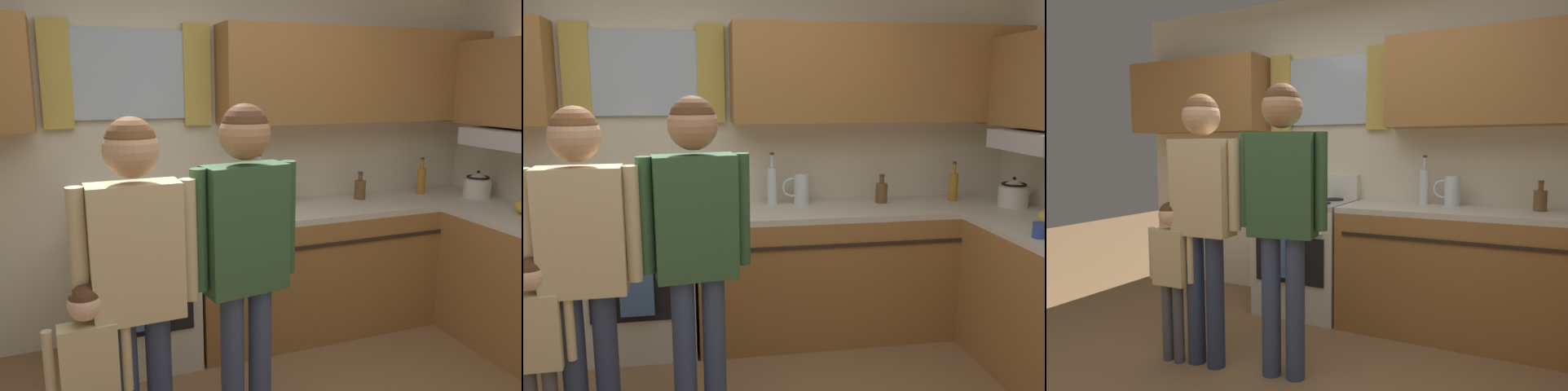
# 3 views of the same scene
# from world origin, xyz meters

# --- Properties ---
(back_wall_unit) EXTENTS (4.60, 0.42, 2.60)m
(back_wall_unit) POSITION_xyz_m (0.04, 1.82, 1.49)
(back_wall_unit) COLOR beige
(back_wall_unit) RESTS_ON ground
(stove_oven) EXTENTS (0.69, 0.67, 1.10)m
(stove_oven) POSITION_xyz_m (-0.41, 1.54, 0.47)
(stove_oven) COLOR silver
(stove_oven) RESTS_ON ground
(bottle_tall_clear) EXTENTS (0.07, 0.07, 0.37)m
(bottle_tall_clear) POSITION_xyz_m (0.49, 1.71, 1.04)
(bottle_tall_clear) COLOR silver
(bottle_tall_clear) RESTS_ON kitchen_counter_run
(bottle_squat_brown) EXTENTS (0.08, 0.08, 0.21)m
(bottle_squat_brown) POSITION_xyz_m (1.27, 1.65, 0.98)
(bottle_squat_brown) COLOR brown
(bottle_squat_brown) RESTS_ON kitchen_counter_run
(water_pitcher) EXTENTS (0.19, 0.11, 0.22)m
(water_pitcher) POSITION_xyz_m (0.69, 1.69, 1.01)
(water_pitcher) COLOR silver
(water_pitcher) RESTS_ON kitchen_counter_run
(adult_holding_child) EXTENTS (0.51, 0.22, 1.63)m
(adult_holding_child) POSITION_xyz_m (-0.54, 0.40, 1.03)
(adult_holding_child) COLOR #2D3856
(adult_holding_child) RESTS_ON ground
(adult_in_plaid) EXTENTS (0.51, 0.23, 1.67)m
(adult_in_plaid) POSITION_xyz_m (-0.05, 0.48, 1.05)
(adult_in_plaid) COLOR #38476B
(adult_in_plaid) RESTS_ON ground
(small_child) EXTENTS (0.33, 0.13, 0.99)m
(small_child) POSITION_xyz_m (-0.76, 0.35, 0.62)
(small_child) COLOR #4C4C56
(small_child) RESTS_ON ground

